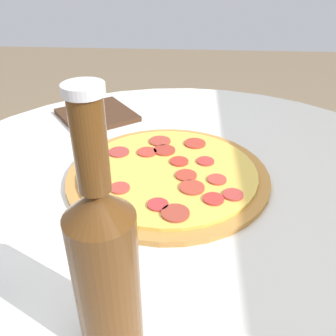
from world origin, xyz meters
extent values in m
cylinder|color=silver|center=(0.00, 0.00, 0.37)|extent=(0.09, 0.09, 0.71)
cylinder|color=silver|center=(0.00, 0.00, 0.74)|extent=(1.03, 1.03, 0.02)
cylinder|color=#B77F3D|center=(-0.04, -0.03, 0.76)|extent=(0.36, 0.36, 0.01)
cylinder|color=#E0BC4C|center=(-0.04, -0.03, 0.77)|extent=(0.31, 0.31, 0.01)
cylinder|color=#B23233|center=(0.06, -0.04, 0.77)|extent=(0.03, 0.03, 0.00)
cylinder|color=#B9312B|center=(0.04, 0.04, 0.77)|extent=(0.03, 0.03, 0.00)
cylinder|color=#B83B2E|center=(-0.10, -0.08, 0.77)|extent=(0.04, 0.04, 0.00)
cylinder|color=#B73E33|center=(-0.02, 0.05, 0.77)|extent=(0.03, 0.03, 0.00)
cylinder|color=#AF3D2C|center=(0.01, 0.01, 0.77)|extent=(0.04, 0.04, 0.00)
cylinder|color=#A53327|center=(-0.11, -0.04, 0.77)|extent=(0.04, 0.04, 0.00)
cylinder|color=#AB3D30|center=(-0.15, -0.06, 0.77)|extent=(0.04, 0.04, 0.00)
cylinder|color=#B53530|center=(-0.08, 0.03, 0.77)|extent=(0.03, 0.03, 0.00)
cylinder|color=#B23227|center=(-0.07, -0.01, 0.77)|extent=(0.03, 0.03, 0.00)
cylinder|color=#B33D34|center=(0.02, -0.11, 0.77)|extent=(0.03, 0.03, 0.00)
cylinder|color=#A83A34|center=(-0.10, -0.13, 0.77)|extent=(0.04, 0.04, 0.00)
cylinder|color=#AD3729|center=(-0.14, 0.01, 0.77)|extent=(0.04, 0.04, 0.00)
cylinder|color=#B03929|center=(-0.02, 0.00, 0.77)|extent=(0.04, 0.04, 0.00)
cylinder|color=#A03A2B|center=(0.08, -0.01, 0.77)|extent=(0.04, 0.04, 0.00)
cylinder|color=#AE3934|center=(0.03, 0.08, 0.77)|extent=(0.03, 0.03, 0.00)
cylinder|color=#563314|center=(0.27, -0.07, 0.84)|extent=(0.06, 0.06, 0.16)
cone|color=#563314|center=(0.27, -0.07, 0.93)|extent=(0.06, 0.06, 0.03)
cylinder|color=#563314|center=(0.27, -0.07, 0.99)|extent=(0.03, 0.03, 0.08)
cylinder|color=silver|center=(0.27, -0.07, 1.03)|extent=(0.03, 0.03, 0.01)
cube|color=#422819|center=(-0.30, -0.22, 0.76)|extent=(0.22, 0.22, 0.01)
cylinder|color=#422819|center=(-0.41, -0.31, 0.76)|extent=(0.12, 0.10, 0.02)
camera|label=1|loc=(0.52, 0.01, 1.12)|focal=40.00mm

